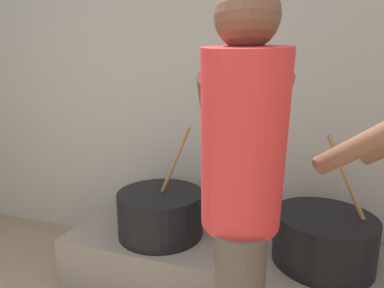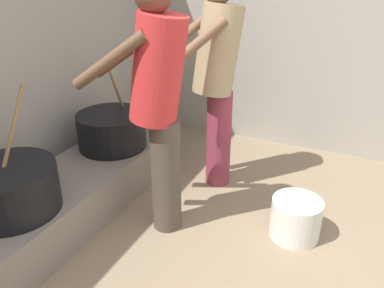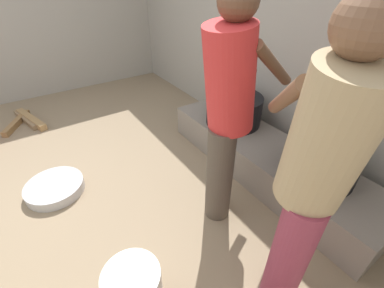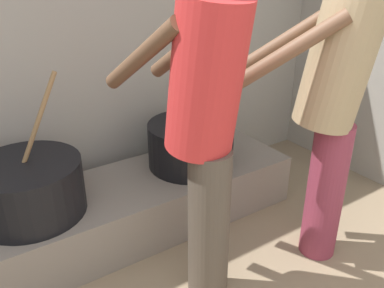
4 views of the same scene
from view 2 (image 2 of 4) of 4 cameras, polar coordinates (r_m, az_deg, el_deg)
hearth_ledge at (r=3.01m, az=-16.69°, el=-6.83°), size 2.23×0.60×0.33m
cooking_pot_main at (r=3.21m, az=-11.65°, el=2.03°), size 0.55×0.55×0.74m
cooking_pot_secondary at (r=2.59m, az=-25.03°, el=-5.97°), size 0.56×0.56×0.74m
cook_in_tan_shirt at (r=2.97m, az=3.64°, el=10.38°), size 0.72×0.69×1.65m
cook_in_red_shirt at (r=2.41m, az=-4.97°, el=6.87°), size 0.45×0.73×1.66m
bucket_white_plastic at (r=2.76m, az=14.94°, el=-10.46°), size 0.34×0.34×0.28m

